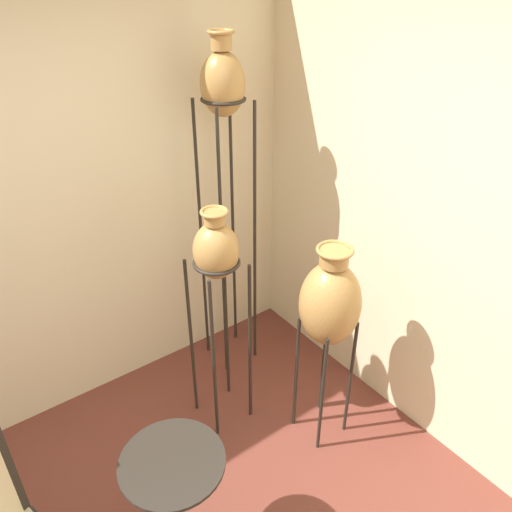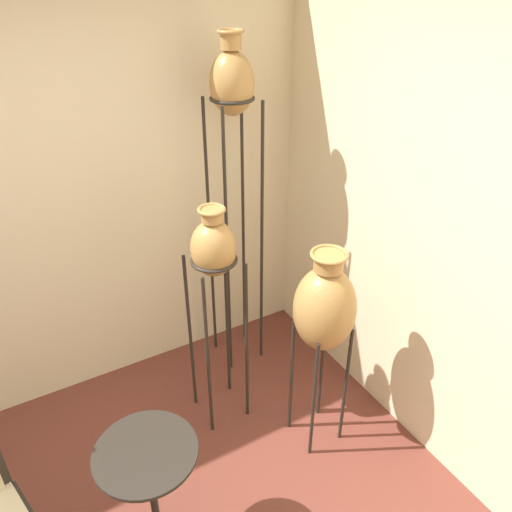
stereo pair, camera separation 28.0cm
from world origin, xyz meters
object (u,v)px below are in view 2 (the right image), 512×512
(side_table, at_px, (150,480))
(vase_stand_medium, at_px, (214,255))
(vase_stand_short, at_px, (325,309))
(vase_stand_tall, at_px, (232,102))

(side_table, bearing_deg, vase_stand_medium, 44.60)
(vase_stand_short, bearing_deg, vase_stand_medium, 131.90)
(vase_stand_tall, relative_size, vase_stand_short, 1.71)
(vase_stand_medium, xyz_separation_m, vase_stand_short, (0.41, -0.46, -0.21))
(vase_stand_tall, distance_m, vase_stand_medium, 0.87)
(vase_stand_medium, relative_size, vase_stand_short, 1.12)
(vase_stand_tall, xyz_separation_m, side_table, (-1.01, -1.08, -1.32))
(vase_stand_tall, bearing_deg, vase_stand_medium, -129.49)
(vase_stand_tall, relative_size, vase_stand_medium, 1.53)
(vase_stand_medium, relative_size, side_table, 2.01)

